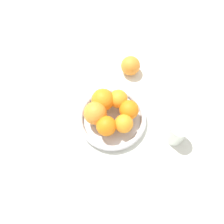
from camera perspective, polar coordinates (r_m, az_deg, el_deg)
The scene contains 5 objects.
ground_plane at distance 0.84m, azimuth -0.00°, elevation -2.10°, with size 4.00×4.00×0.00m, color silver.
fruit_bowl at distance 0.82m, azimuth -0.00°, elevation -1.63°, with size 0.26×0.26×0.03m.
orange_pile at distance 0.78m, azimuth -0.55°, elevation 0.38°, with size 0.19×0.18×0.08m.
stray_orange at distance 0.93m, azimuth 4.85°, elevation 11.96°, with size 0.08×0.08×0.08m, color orange.
drinking_glass at distance 0.80m, azimuth 16.51°, elevation -5.19°, with size 0.07×0.07×0.10m, color silver.
Camera 1 is at (-0.06, 0.34, 0.77)m, focal length 35.00 mm.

